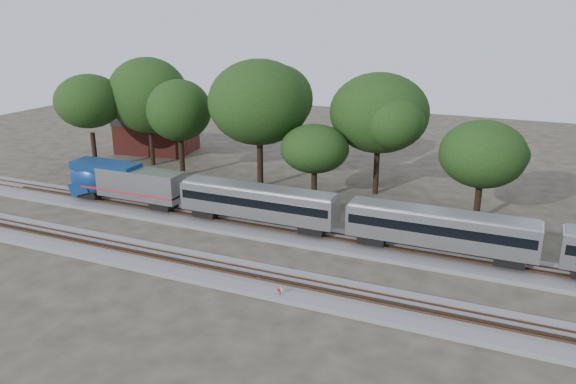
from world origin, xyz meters
name	(u,v)px	position (x,y,z in m)	size (l,w,h in m)	color
ground	(245,256)	(0.00, 0.00, 0.00)	(160.00, 160.00, 0.00)	#383328
track_far	(274,231)	(0.00, 6.00, 0.21)	(160.00, 5.00, 0.73)	slate
track_near	(222,272)	(0.00, -4.00, 0.21)	(160.00, 5.00, 0.73)	slate
train	(441,228)	(15.89, 6.00, 3.02)	(83.97, 2.89, 4.26)	#B5B7BD
switch_stand_red	(279,292)	(6.02, -5.95, 0.59)	(0.29, 0.05, 0.92)	#512D19
switch_stand_white	(281,292)	(6.13, -5.90, 0.62)	(0.31, 0.08, 0.97)	#512D19
switch_lever	(275,294)	(5.55, -5.64, 0.15)	(0.50, 0.30, 0.30)	#512D19
brick_building	(157,134)	(-30.65, 29.19, 2.66)	(11.96, 9.21, 5.29)	maroon
tree_0	(89,101)	(-32.39, 17.43, 9.27)	(9.44, 9.44, 13.31)	black
tree_1	(148,96)	(-26.39, 22.23, 9.75)	(9.92, 9.92, 13.99)	black
tree_2	(179,110)	(-19.49, 19.36, 8.64)	(8.79, 8.79, 12.40)	black
tree_3	(259,102)	(-7.96, 19.15, 10.42)	(10.60, 10.60, 14.95)	black
tree_4	(315,149)	(0.02, 16.85, 6.05)	(6.18, 6.18, 8.71)	black
tree_5	(379,113)	(5.83, 22.08, 9.63)	(9.80, 9.80, 13.82)	black
tree_6	(483,154)	(17.79, 17.41, 7.09)	(7.23, 7.23, 10.20)	black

